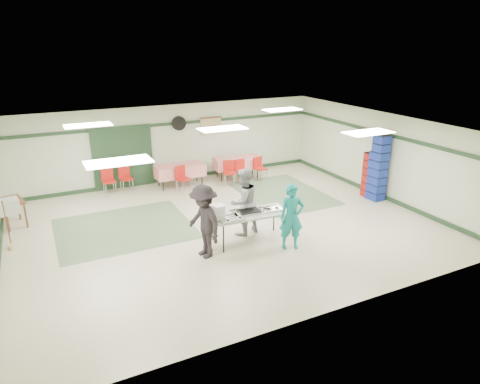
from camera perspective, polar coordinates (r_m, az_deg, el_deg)
name	(u,v)px	position (r m, az deg, el deg)	size (l,w,h in m)	color
floor	(224,225)	(11.79, -2.17, -4.44)	(11.00, 11.00, 0.00)	beige
ceiling	(222,128)	(10.97, -2.35, 8.54)	(11.00, 11.00, 0.00)	white
wall_back	(171,143)	(15.38, -9.16, 6.41)	(11.00, 11.00, 0.00)	beige
wall_front	(328,249)	(7.71, 11.63, -7.46)	(11.00, 11.00, 0.00)	beige
wall_right	(381,155)	(14.35, 18.29, 4.70)	(9.00, 9.00, 0.00)	beige
trim_back	(170,124)	(15.21, -9.26, 8.96)	(11.00, 0.06, 0.10)	#1F3921
baseboard_back	(173,178)	(15.70, -8.87, 1.81)	(11.00, 0.06, 0.12)	#1F3921
trim_right	(383,133)	(14.18, 18.51, 7.42)	(9.00, 0.06, 0.10)	#1F3921
baseboard_right	(376,193)	(14.70, 17.68, -0.17)	(9.00, 0.06, 0.12)	#1F3921
green_patch_a	(124,228)	(12.01, -15.16, -4.68)	(3.50, 3.00, 0.01)	#637C5A
green_patch_b	(282,193)	(14.25, 5.66, -0.16)	(2.50, 3.50, 0.01)	#637C5A
double_door_left	(109,159)	(14.93, -17.11, 4.19)	(0.90, 0.06, 2.10)	#939693
double_door_right	(137,156)	(15.09, -13.56, 4.68)	(0.90, 0.06, 2.10)	#939693
door_frame	(123,158)	(14.98, -15.33, 4.42)	(2.00, 0.03, 2.15)	#1F3921
wall_fan	(179,123)	(15.27, -8.14, 9.05)	(0.50, 0.50, 0.10)	black
scroll_banner	(211,126)	(15.72, -3.91, 8.76)	(0.80, 0.02, 0.60)	#D3BD84
serving_table	(250,215)	(10.61, 1.36, -3.05)	(1.98, 0.88, 0.76)	#AAAAA5
sheet_tray_right	(272,209)	(10.85, 4.25, -2.26)	(0.53, 0.40, 0.02)	silver
sheet_tray_mid	(245,212)	(10.61, 0.64, -2.72)	(0.62, 0.47, 0.02)	silver
sheet_tray_left	(231,219)	(10.25, -1.23, -3.56)	(0.58, 0.44, 0.02)	silver
baking_pan	(249,212)	(10.58, 1.20, -2.64)	(0.52, 0.32, 0.08)	black
foam_box_stack	(219,212)	(10.23, -2.83, -2.67)	(0.25, 0.23, 0.34)	white
volunteer_teal	(292,217)	(10.31, 6.90, -3.33)	(0.59, 0.39, 1.62)	teal
volunteer_grey	(243,202)	(10.96, 0.45, -1.33)	(0.86, 0.67, 1.77)	#949399
volunteer_dark	(204,222)	(9.85, -4.83, -3.95)	(1.14, 0.65, 1.76)	black
dining_table_a	(237,162)	(15.67, -0.36, 3.96)	(1.74, 0.94, 0.77)	red
dining_table_b	(180,170)	(14.88, -8.02, 2.90)	(1.68, 0.77, 0.77)	red
chair_a	(241,169)	(15.14, 0.11, 3.15)	(0.39, 0.40, 0.83)	red
chair_b	(229,170)	(14.94, -1.47, 2.96)	(0.50, 0.50, 0.85)	red
chair_c	(259,166)	(15.47, 2.60, 3.49)	(0.45, 0.45, 0.83)	red
chair_d	(182,176)	(14.33, -7.76, 2.13)	(0.51, 0.51, 0.88)	red
chair_loose_a	(125,176)	(14.80, -15.06, 2.09)	(0.44, 0.44, 0.84)	red
chair_loose_b	(108,179)	(14.64, -17.17, 1.73)	(0.42, 0.42, 0.85)	red
crate_stack_blue_a	(376,176)	(14.09, 17.71, 2.09)	(0.40, 0.40, 1.56)	navy
crate_stack_red	(370,175)	(14.29, 16.96, 2.19)	(0.37, 0.37, 1.46)	#9C1A0F
crate_stack_blue_b	(379,168)	(13.96, 18.06, 3.04)	(0.40, 0.40, 2.10)	navy
printer_table	(11,204)	(13.06, -28.21, -1.40)	(0.76, 0.99, 0.74)	brown
office_printer	(9,206)	(12.00, -28.48, -1.69)	(0.47, 0.41, 0.37)	beige
broom	(7,224)	(11.72, -28.67, -3.72)	(0.03, 0.03, 1.24)	brown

